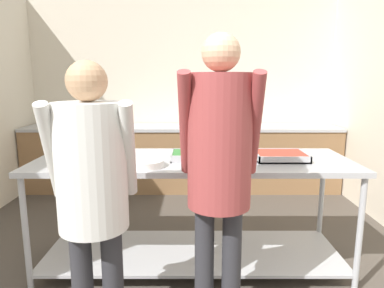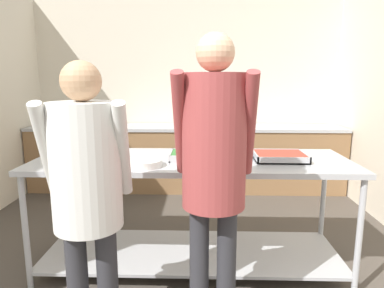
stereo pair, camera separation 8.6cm
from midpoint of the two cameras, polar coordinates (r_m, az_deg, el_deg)
The scene contains 11 objects.
wall_rear at distance 5.08m, azimuth -2.23°, elevation 8.41°, with size 4.46×0.06×2.65m.
back_counter at distance 4.82m, azimuth -2.31°, elevation -2.24°, with size 4.30×0.65×0.89m.
serving_counter at distance 2.78m, azimuth -0.90°, elevation -8.44°, with size 2.47×0.83×0.91m.
sauce_pan at distance 2.56m, azimuth -16.77°, elevation -2.57°, with size 0.37×0.23×0.09m.
plate_stack at distance 2.48m, azimuth -8.88°, elevation -3.21°, with size 0.27×0.27×0.05m.
serving_tray_roast at distance 2.69m, azimuth -0.58°, elevation -1.96°, with size 0.37×0.29×0.05m.
broccoli_bowl at distance 2.77m, azimuth 6.24°, elevation -1.31°, with size 0.22×0.22×0.10m.
serving_tray_vegetables at distance 2.76m, azimuth 13.48°, elevation -1.94°, with size 0.39×0.33×0.05m.
guest_serving_left at distance 1.92m, azimuth 3.21°, elevation -2.14°, with size 0.46×0.36×1.77m.
guest_serving_right at distance 1.91m, azimuth -17.65°, elevation -5.92°, with size 0.50×0.37×1.62m.
water_bottle at distance 4.76m, azimuth 5.87°, elevation 4.22°, with size 0.08×0.08×0.23m.
Camera 1 is at (0.14, -1.05, 1.53)m, focal length 32.00 mm.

